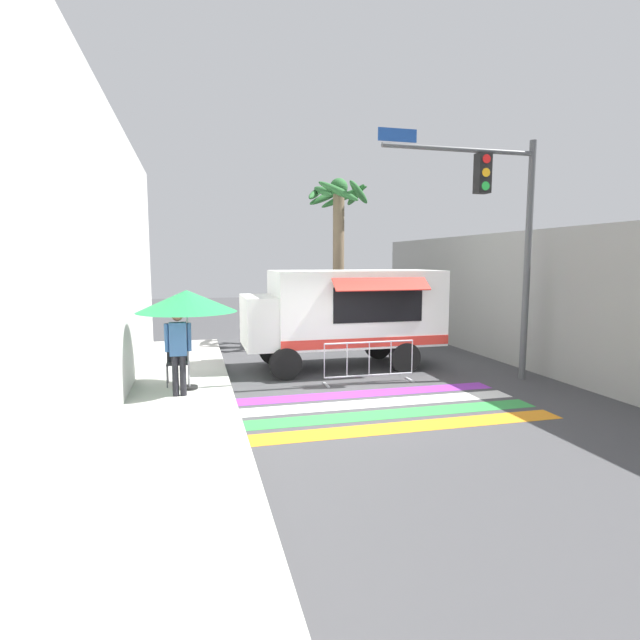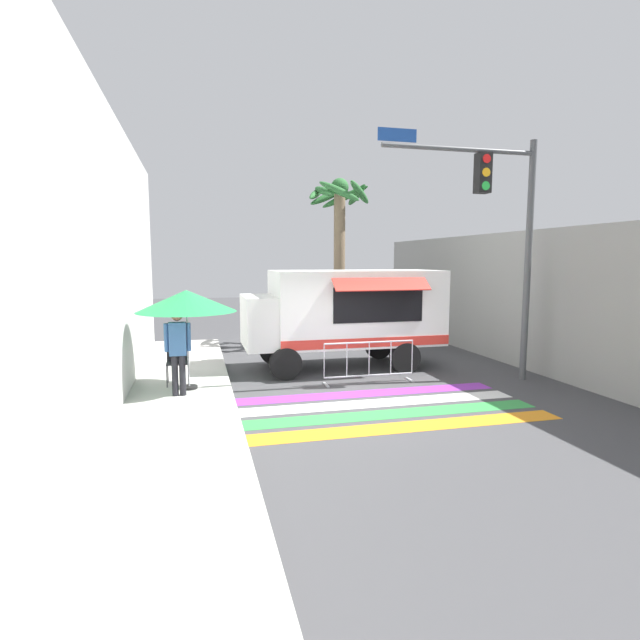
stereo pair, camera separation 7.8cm
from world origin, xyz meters
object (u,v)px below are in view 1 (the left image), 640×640
object	(u,v)px
traffic_signal_pole	(501,217)
food_truck	(341,310)
patio_umbrella	(187,301)
folding_chair	(178,358)
barricade_front	(369,362)
palm_tree	(338,230)
vendor_person	(178,346)

from	to	relation	value
traffic_signal_pole	food_truck	bearing A→B (deg)	144.53
patio_umbrella	folding_chair	bearing A→B (deg)	113.99
traffic_signal_pole	folding_chair	distance (m)	8.18
traffic_signal_pole	barricade_front	size ratio (longest dim) A/B	2.57
traffic_signal_pole	barricade_front	distance (m)	4.63
food_truck	palm_tree	distance (m)	4.39
folding_chair	traffic_signal_pole	bearing A→B (deg)	2.15
vendor_person	palm_tree	bearing A→B (deg)	51.48
food_truck	barricade_front	distance (m)	2.07
patio_umbrella	folding_chair	world-z (taller)	patio_umbrella
patio_umbrella	barricade_front	size ratio (longest dim) A/B	0.96
folding_chair	barricade_front	distance (m)	4.44
patio_umbrella	barricade_front	world-z (taller)	patio_umbrella
traffic_signal_pole	folding_chair	world-z (taller)	traffic_signal_pole
folding_chair	vendor_person	bearing A→B (deg)	-77.69
palm_tree	barricade_front	bearing A→B (deg)	-98.28
folding_chair	food_truck	bearing A→B (deg)	27.22
vendor_person	folding_chair	bearing A→B (deg)	94.96
food_truck	patio_umbrella	xyz separation A→B (m)	(-3.98, -1.90, 0.48)
traffic_signal_pole	barricade_front	world-z (taller)	traffic_signal_pole
barricade_front	folding_chair	bearing A→B (deg)	174.84
food_truck	patio_umbrella	size ratio (longest dim) A/B	2.45
food_truck	palm_tree	xyz separation A→B (m)	(0.97, 3.58, 2.35)
patio_umbrella	folding_chair	distance (m)	1.45
vendor_person	barricade_front	xyz separation A→B (m)	(4.36, 0.66, -0.68)
food_truck	vendor_person	size ratio (longest dim) A/B	2.95
food_truck	traffic_signal_pole	world-z (taller)	traffic_signal_pole
patio_umbrella	barricade_front	bearing A→B (deg)	1.97
vendor_person	traffic_signal_pole	bearing A→B (deg)	2.88
traffic_signal_pole	vendor_person	distance (m)	7.91
patio_umbrella	folding_chair	size ratio (longest dim) A/B	2.22
vendor_person	palm_tree	distance (m)	8.36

